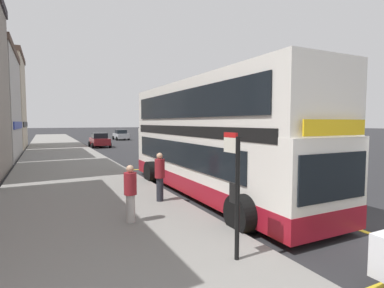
# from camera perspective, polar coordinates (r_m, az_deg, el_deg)

# --- Properties ---
(ground_plane) EXTENTS (260.00, 260.00, 0.00)m
(ground_plane) POSITION_cam_1_polar(r_m,az_deg,el_deg) (36.97, -13.39, -0.32)
(ground_plane) COLOR #28282B
(pavement_near) EXTENTS (6.00, 76.00, 0.14)m
(pavement_near) POSITION_cam_1_polar(r_m,az_deg,el_deg) (36.05, -24.29, -0.58)
(pavement_near) COLOR gray
(pavement_near) RESTS_ON ground
(double_decker_bus) EXTENTS (3.22, 11.30, 4.40)m
(double_decker_bus) POSITION_cam_1_polar(r_m,az_deg,el_deg) (11.72, 3.40, 0.41)
(double_decker_bus) COLOR white
(double_decker_bus) RESTS_ON ground
(bus_bay_markings) EXTENTS (3.16, 14.44, 0.01)m
(bus_bay_markings) POSITION_cam_1_polar(r_m,az_deg,el_deg) (12.02, 3.59, -9.44)
(bus_bay_markings) COLOR yellow
(bus_bay_markings) RESTS_ON ground
(bus_stop_sign) EXTENTS (0.09, 0.51, 2.49)m
(bus_stop_sign) POSITION_cam_1_polar(r_m,az_deg,el_deg) (5.93, 8.27, -7.57)
(bus_stop_sign) COLOR black
(bus_stop_sign) RESTS_ON pavement_near
(parked_car_maroon_ahead) EXTENTS (2.09, 4.20, 1.62)m
(parked_car_maroon_ahead) POSITION_cam_1_polar(r_m,az_deg,el_deg) (35.47, -17.31, 0.71)
(parked_car_maroon_ahead) COLOR maroon
(parked_car_maroon_ahead) RESTS_ON ground
(parked_car_silver_far) EXTENTS (2.09, 4.20, 1.62)m
(parked_car_silver_far) POSITION_cam_1_polar(r_m,az_deg,el_deg) (49.15, -13.49, 1.70)
(parked_car_silver_far) COLOR #B2B5BA
(parked_car_silver_far) RESTS_ON ground
(pedestrian_waiting_near_sign) EXTENTS (0.34, 0.34, 1.56)m
(pedestrian_waiting_near_sign) POSITION_cam_1_polar(r_m,az_deg,el_deg) (8.26, -11.73, -8.90)
(pedestrian_waiting_near_sign) COLOR #B7B2AD
(pedestrian_waiting_near_sign) RESTS_ON pavement_near
(pedestrian_further_back) EXTENTS (0.34, 0.34, 1.66)m
(pedestrian_further_back) POSITION_cam_1_polar(r_m,az_deg,el_deg) (10.25, -6.19, -5.92)
(pedestrian_further_back) COLOR #26262D
(pedestrian_further_back) RESTS_ON pavement_near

